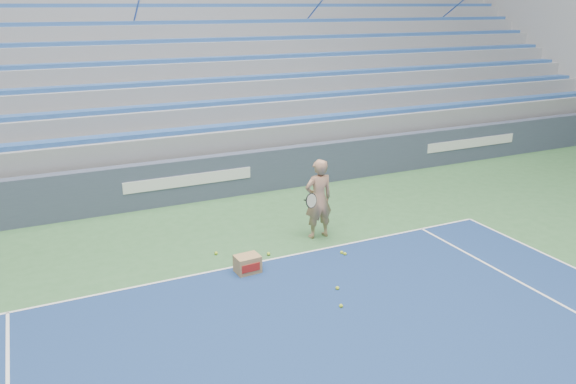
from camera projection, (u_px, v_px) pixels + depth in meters
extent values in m
cube|color=white|center=(247.00, 264.00, 10.64)|extent=(10.97, 0.05, 0.00)
cube|color=#3B445A|center=(188.00, 180.00, 13.90)|extent=(30.00, 0.30, 1.10)
cube|color=white|center=(189.00, 180.00, 13.75)|extent=(3.20, 0.02, 0.28)
cube|color=white|center=(472.00, 143.00, 17.40)|extent=(3.40, 0.02, 0.28)
cube|color=gray|center=(148.00, 142.00, 17.79)|extent=(30.00, 8.50, 1.10)
cube|color=gray|center=(146.00, 117.00, 17.54)|extent=(30.00, 8.50, 0.50)
cube|color=#2C559F|center=(178.00, 131.00, 14.12)|extent=(29.60, 0.42, 0.11)
cube|color=gray|center=(142.00, 99.00, 17.74)|extent=(30.00, 7.65, 0.50)
cube|color=#2C559F|center=(168.00, 106.00, 14.69)|extent=(29.60, 0.42, 0.11)
cube|color=gray|center=(138.00, 81.00, 17.95)|extent=(30.00, 6.80, 0.50)
cube|color=#2C559F|center=(159.00, 83.00, 15.26)|extent=(29.60, 0.42, 0.11)
cube|color=gray|center=(134.00, 64.00, 18.15)|extent=(30.00, 5.95, 0.50)
cube|color=#2C559F|center=(151.00, 62.00, 15.83)|extent=(29.60, 0.42, 0.11)
cube|color=gray|center=(130.00, 47.00, 18.36)|extent=(30.00, 5.10, 0.50)
cube|color=#2C559F|center=(143.00, 42.00, 16.40)|extent=(29.60, 0.42, 0.11)
cube|color=gray|center=(126.00, 31.00, 18.56)|extent=(30.00, 4.25, 0.50)
cube|color=#2C559F|center=(136.00, 23.00, 16.97)|extent=(29.60, 0.42, 0.11)
cube|color=gray|center=(123.00, 15.00, 18.77)|extent=(30.00, 3.40, 0.50)
cube|color=#2C559F|center=(129.00, 5.00, 17.53)|extent=(29.60, 0.42, 0.11)
cube|color=gray|center=(512.00, 46.00, 23.16)|extent=(0.30, 8.80, 6.10)
cube|color=gray|center=(115.00, 34.00, 20.70)|extent=(31.00, 0.40, 7.30)
cylinder|color=#2D529F|center=(137.00, 7.00, 16.50)|extent=(0.05, 8.53, 5.04)
cylinder|color=#2D529F|center=(317.00, 7.00, 18.94)|extent=(0.05, 8.53, 5.04)
cylinder|color=#2D529F|center=(456.00, 7.00, 21.38)|extent=(0.05, 8.53, 5.04)
imported|color=tan|center=(318.00, 199.00, 11.66)|extent=(0.62, 0.41, 1.71)
cylinder|color=black|center=(309.00, 200.00, 11.28)|extent=(0.12, 0.27, 0.08)
cylinder|color=beige|center=(311.00, 201.00, 10.96)|extent=(0.29, 0.16, 0.28)
torus|color=black|center=(311.00, 201.00, 10.96)|extent=(0.31, 0.18, 0.30)
cube|color=#A37D4E|center=(247.00, 264.00, 10.30)|extent=(0.47, 0.36, 0.33)
cube|color=#B21E19|center=(251.00, 268.00, 10.15)|extent=(0.36, 0.03, 0.15)
sphere|color=#B3CF2A|center=(216.00, 253.00, 11.06)|extent=(0.07, 0.07, 0.07)
sphere|color=#B3CF2A|center=(337.00, 288.00, 9.70)|extent=(0.07, 0.07, 0.07)
sphere|color=#B3CF2A|center=(342.00, 253.00, 11.09)|extent=(0.07, 0.07, 0.07)
sphere|color=#B3CF2A|center=(341.00, 306.00, 9.13)|extent=(0.07, 0.07, 0.07)
sphere|color=#B3CF2A|center=(345.00, 254.00, 11.03)|extent=(0.07, 0.07, 0.07)
sphere|color=#B3CF2A|center=(269.00, 254.00, 11.03)|extent=(0.07, 0.07, 0.07)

